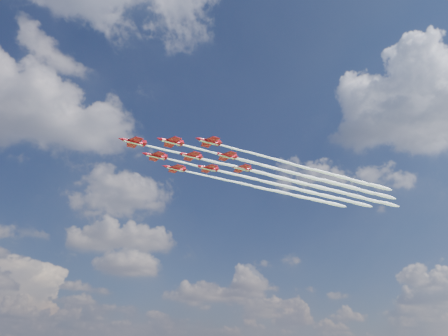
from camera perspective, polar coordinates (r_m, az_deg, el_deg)
The scene contains 9 objects.
jet_lead at distance 163.69m, azimuth 4.07°, elevation -0.47°, with size 100.70×20.25×2.35m.
jet_row2_port at distance 164.91m, azimuth 8.32°, elevation -0.45°, with size 100.70×20.25×2.35m.
jet_row2_starb at distance 174.21m, azimuth 5.67°, elevation -1.85°, with size 100.70×20.25×2.35m.
jet_row3_port at distance 167.02m, azimuth 12.47°, elevation -0.43°, with size 100.70×20.25×2.35m.
jet_row3_centre at distance 175.73m, azimuth 9.64°, elevation -1.82°, with size 100.70×20.25×2.35m.
jet_row3_starb at distance 184.93m, azimuth 7.09°, elevation -3.08°, with size 100.70×20.25×2.35m.
jet_row4_port at distance 178.09m, azimuth 13.53°, elevation -1.79°, with size 100.70×20.25×2.35m.
jet_row4_starb at distance 186.73m, azimuth 10.82°, elevation -3.03°, with size 100.70×20.25×2.35m.
jet_tail at distance 189.30m, azimuth 14.47°, elevation -2.98°, with size 100.70×20.25×2.35m.
Camera 1 is at (-36.06, -128.55, 12.96)m, focal length 35.00 mm.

